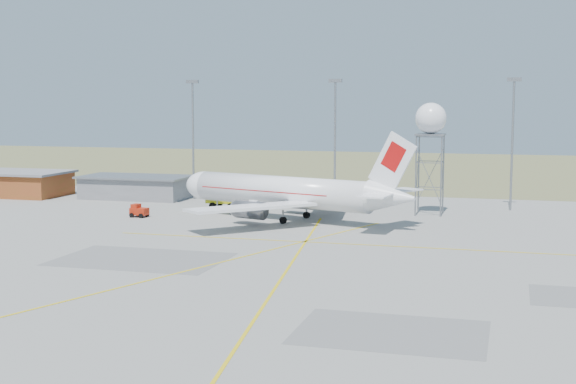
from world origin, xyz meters
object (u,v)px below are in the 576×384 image
(airliner_main, at_px, (286,192))
(radar_tower, at_px, (430,152))
(baggage_tug, at_px, (139,212))
(fire_truck, at_px, (235,198))

(airliner_main, distance_m, radar_tower, 22.74)
(airliner_main, distance_m, baggage_tug, 22.05)
(fire_truck, height_order, baggage_tug, fire_truck)
(airliner_main, height_order, baggage_tug, airliner_main)
(airliner_main, relative_size, radar_tower, 2.25)
(radar_tower, distance_m, baggage_tug, 43.90)
(airliner_main, xyz_separation_m, baggage_tug, (-21.61, -2.93, -3.27))
(airliner_main, height_order, fire_truck, airliner_main)
(radar_tower, distance_m, fire_truck, 31.21)
(fire_truck, xyz_separation_m, baggage_tug, (-10.46, -12.57, -0.91))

